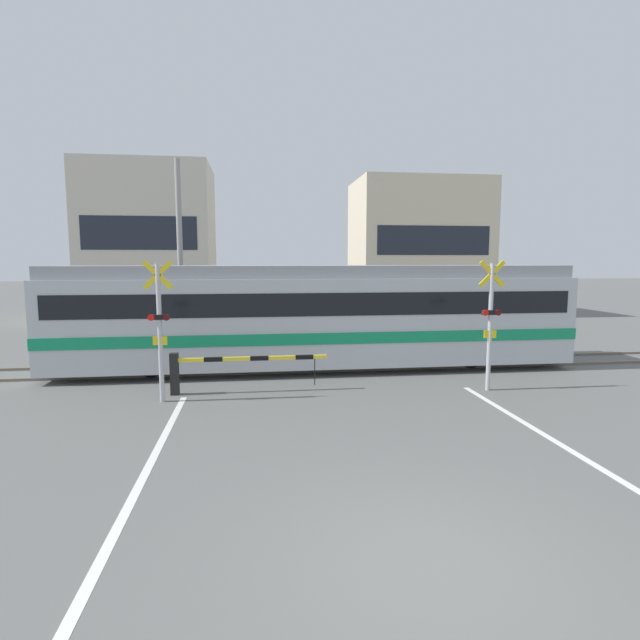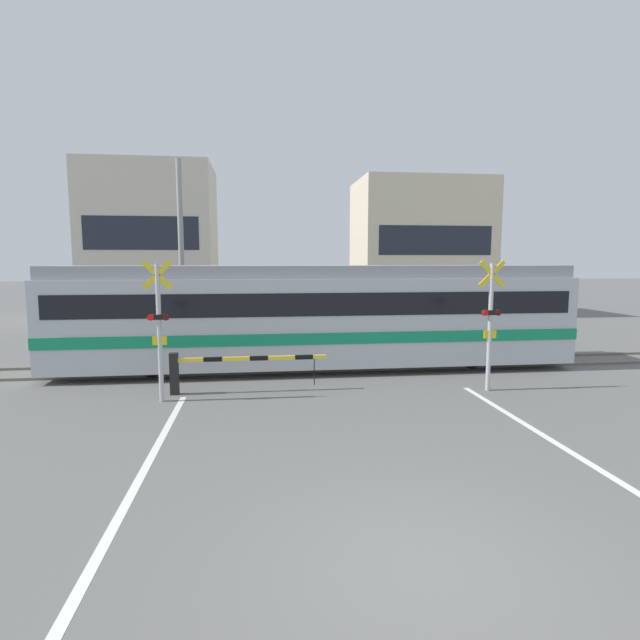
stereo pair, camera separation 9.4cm
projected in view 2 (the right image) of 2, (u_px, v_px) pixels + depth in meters
The scene contains 14 objects.
ground_plane at pixel (426, 568), 5.35m from camera, with size 160.00×160.00×0.00m, color #60605E.
rail_track_near at pixel (319, 371), 14.73m from camera, with size 50.00×0.10×0.08m.
rail_track_far at pixel (313, 361), 16.14m from camera, with size 50.00×0.10×0.08m.
road_stripe_left at pixel (121, 513), 6.50m from camera, with size 0.14×11.24×0.01m.
road_stripe_right at pixel (622, 483), 7.38m from camera, with size 0.14×11.24×0.01m.
commuter_train at pixel (315, 313), 15.24m from camera, with size 15.32×2.98×3.14m.
crossing_barrier_near at pixel (216, 366), 12.35m from camera, with size 3.87×0.20×1.04m.
crossing_barrier_far at pixel (380, 330), 18.78m from camera, with size 3.87×0.20×1.04m.
crossing_signal_left at pixel (159, 324), 11.48m from camera, with size 0.68×0.15×3.30m.
crossing_signal_right at pixel (490, 319), 12.47m from camera, with size 0.68×0.15×3.30m.
pedestrian at pixel (308, 318), 20.24m from camera, with size 0.38×0.22×1.65m.
building_left_of_street at pixel (152, 243), 27.97m from camera, with size 6.82×5.35×8.51m.
building_right_of_street at pixel (420, 249), 29.92m from camera, with size 7.59×5.35×7.97m.
utility_pole_streetside at pixel (181, 252), 19.96m from camera, with size 0.22×0.22×7.26m.
Camera 2 is at (-1.75, -4.81, 3.28)m, focal length 28.00 mm.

